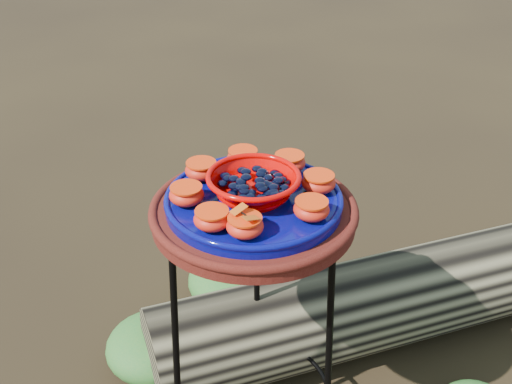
{
  "coord_description": "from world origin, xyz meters",
  "views": [
    {
      "loc": [
        0.05,
        -1.19,
        1.49
      ],
      "look_at": [
        0.01,
        0.0,
        0.77
      ],
      "focal_mm": 45.0,
      "sensor_mm": 36.0,
      "label": 1
    }
  ],
  "objects_px": {
    "terracotta_saucer": "(254,214)",
    "red_bowl": "(254,186)",
    "driftwood_log": "(396,298)",
    "cobalt_plate": "(254,202)",
    "plant_stand": "(254,337)"
  },
  "relations": [
    {
      "from": "cobalt_plate",
      "to": "red_bowl",
      "type": "xyz_separation_m",
      "value": [
        0.0,
        0.0,
        0.04
      ]
    },
    {
      "from": "plant_stand",
      "to": "red_bowl",
      "type": "relative_size",
      "value": 3.63
    },
    {
      "from": "plant_stand",
      "to": "terracotta_saucer",
      "type": "bearing_deg",
      "value": 0.0
    },
    {
      "from": "driftwood_log",
      "to": "plant_stand",
      "type": "bearing_deg",
      "value": -137.26
    },
    {
      "from": "plant_stand",
      "to": "terracotta_saucer",
      "type": "relative_size",
      "value": 1.56
    },
    {
      "from": "cobalt_plate",
      "to": "red_bowl",
      "type": "distance_m",
      "value": 0.04
    },
    {
      "from": "plant_stand",
      "to": "cobalt_plate",
      "type": "height_order",
      "value": "cobalt_plate"
    },
    {
      "from": "cobalt_plate",
      "to": "driftwood_log",
      "type": "relative_size",
      "value": 0.24
    },
    {
      "from": "terracotta_saucer",
      "to": "plant_stand",
      "type": "bearing_deg",
      "value": 0.0
    },
    {
      "from": "plant_stand",
      "to": "terracotta_saucer",
      "type": "height_order",
      "value": "terracotta_saucer"
    },
    {
      "from": "terracotta_saucer",
      "to": "cobalt_plate",
      "type": "xyz_separation_m",
      "value": [
        0.0,
        0.0,
        0.03
      ]
    },
    {
      "from": "driftwood_log",
      "to": "red_bowl",
      "type": "bearing_deg",
      "value": -137.26
    },
    {
      "from": "red_bowl",
      "to": "cobalt_plate",
      "type": "bearing_deg",
      "value": 0.0
    },
    {
      "from": "plant_stand",
      "to": "terracotta_saucer",
      "type": "xyz_separation_m",
      "value": [
        0.0,
        0.0,
        0.37
      ]
    },
    {
      "from": "terracotta_saucer",
      "to": "red_bowl",
      "type": "distance_m",
      "value": 0.07
    }
  ]
}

